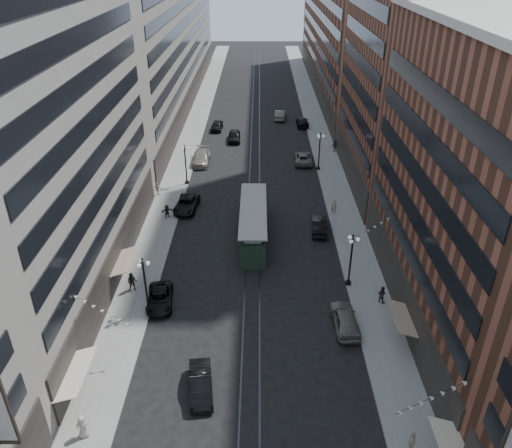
{
  "coord_description": "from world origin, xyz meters",
  "views": [
    {
      "loc": [
        0.58,
        -6.92,
        28.63
      ],
      "look_at": [
        0.33,
        35.08,
        5.0
      ],
      "focal_mm": 35.0,
      "sensor_mm": 36.0,
      "label": 1
    }
  ],
  "objects_px": {
    "car_14": "(280,115)",
    "pedestrian_5": "(167,211)",
    "lamppost_sw_far": "(145,283)",
    "car_12": "(302,122)",
    "streetcar": "(253,224)",
    "car_9": "(217,126)",
    "pedestrian_4": "(412,442)",
    "car_11": "(303,158)",
    "pedestrian_6": "(158,189)",
    "lamppost_se_mid": "(319,150)",
    "car_5": "(201,384)",
    "pedestrian_9": "(335,146)",
    "car_2": "(160,298)",
    "pedestrian_8": "(334,206)",
    "car_8": "(201,157)",
    "lamppost_se_far": "(351,258)",
    "pedestrian_7": "(382,294)",
    "car_7": "(187,204)",
    "pedestrian_2": "(132,282)",
    "pedestrian_1": "(83,426)",
    "car_13": "(234,136)",
    "car_4": "(345,319)"
  },
  "relations": [
    {
      "from": "car_14",
      "to": "pedestrian_5",
      "type": "xyz_separation_m",
      "value": [
        -14.8,
        -38.74,
        0.1
      ]
    },
    {
      "from": "lamppost_sw_far",
      "to": "car_12",
      "type": "relative_size",
      "value": 1.08
    },
    {
      "from": "streetcar",
      "to": "car_9",
      "type": "distance_m",
      "value": 37.6
    },
    {
      "from": "streetcar",
      "to": "pedestrian_4",
      "type": "xyz_separation_m",
      "value": [
        10.39,
        -26.97,
        -0.67
      ]
    },
    {
      "from": "car_11",
      "to": "pedestrian_6",
      "type": "bearing_deg",
      "value": 32.77
    },
    {
      "from": "car_11",
      "to": "lamppost_se_mid",
      "type": "bearing_deg",
      "value": 126.91
    },
    {
      "from": "car_14",
      "to": "pedestrian_6",
      "type": "distance_m",
      "value": 36.87
    },
    {
      "from": "car_5",
      "to": "pedestrian_5",
      "type": "bearing_deg",
      "value": 96.43
    },
    {
      "from": "pedestrian_5",
      "to": "pedestrian_9",
      "type": "relative_size",
      "value": 0.83
    },
    {
      "from": "car_2",
      "to": "car_9",
      "type": "bearing_deg",
      "value": 81.65
    },
    {
      "from": "car_9",
      "to": "car_12",
      "type": "xyz_separation_m",
      "value": [
        15.2,
        2.2,
        -0.04
      ]
    },
    {
      "from": "pedestrian_8",
      "to": "car_8",
      "type": "bearing_deg",
      "value": -40.47
    },
    {
      "from": "car_9",
      "to": "pedestrian_6",
      "type": "bearing_deg",
      "value": -99.05
    },
    {
      "from": "car_14",
      "to": "pedestrian_9",
      "type": "height_order",
      "value": "pedestrian_9"
    },
    {
      "from": "lamppost_sw_far",
      "to": "car_14",
      "type": "height_order",
      "value": "lamppost_sw_far"
    },
    {
      "from": "lamppost_se_far",
      "to": "car_2",
      "type": "distance_m",
      "value": 17.95
    },
    {
      "from": "pedestrian_4",
      "to": "pedestrian_7",
      "type": "bearing_deg",
      "value": 3.65
    },
    {
      "from": "car_7",
      "to": "pedestrian_2",
      "type": "bearing_deg",
      "value": -94.89
    },
    {
      "from": "car_8",
      "to": "car_9",
      "type": "distance_m",
      "value": 15.32
    },
    {
      "from": "streetcar",
      "to": "car_11",
      "type": "xyz_separation_m",
      "value": [
        7.24,
        21.97,
        -0.9
      ]
    },
    {
      "from": "pedestrian_4",
      "to": "car_14",
      "type": "bearing_deg",
      "value": 13.51
    },
    {
      "from": "lamppost_se_far",
      "to": "pedestrian_8",
      "type": "height_order",
      "value": "lamppost_se_far"
    },
    {
      "from": "car_2",
      "to": "lamppost_se_far",
      "type": "bearing_deg",
      "value": 3.12
    },
    {
      "from": "lamppost_se_mid",
      "to": "pedestrian_4",
      "type": "height_order",
      "value": "lamppost_se_mid"
    },
    {
      "from": "streetcar",
      "to": "pedestrian_1",
      "type": "distance_m",
      "value": 28.15
    },
    {
      "from": "streetcar",
      "to": "pedestrian_7",
      "type": "distance_m",
      "value": 16.51
    },
    {
      "from": "pedestrian_2",
      "to": "car_7",
      "type": "bearing_deg",
      "value": 78.12
    },
    {
      "from": "car_2",
      "to": "pedestrian_9",
      "type": "height_order",
      "value": "pedestrian_9"
    },
    {
      "from": "car_12",
      "to": "pedestrian_6",
      "type": "relative_size",
      "value": 3.03
    },
    {
      "from": "streetcar",
      "to": "pedestrian_4",
      "type": "distance_m",
      "value": 28.91
    },
    {
      "from": "car_14",
      "to": "pedestrian_8",
      "type": "bearing_deg",
      "value": 101.94
    },
    {
      "from": "car_8",
      "to": "car_14",
      "type": "xyz_separation_m",
      "value": [
        12.51,
        21.47,
        -0.03
      ]
    },
    {
      "from": "car_5",
      "to": "car_8",
      "type": "relative_size",
      "value": 0.76
    },
    {
      "from": "pedestrian_1",
      "to": "car_13",
      "type": "height_order",
      "value": "pedestrian_1"
    },
    {
      "from": "car_2",
      "to": "car_4",
      "type": "relative_size",
      "value": 0.94
    },
    {
      "from": "car_4",
      "to": "car_5",
      "type": "bearing_deg",
      "value": 29.12
    },
    {
      "from": "lamppost_se_mid",
      "to": "pedestrian_2",
      "type": "bearing_deg",
      "value": -125.01
    },
    {
      "from": "car_2",
      "to": "pedestrian_6",
      "type": "bearing_deg",
      "value": 94.03
    },
    {
      "from": "lamppost_sw_far",
      "to": "lamppost_se_far",
      "type": "distance_m",
      "value": 18.83
    },
    {
      "from": "car_5",
      "to": "pedestrian_6",
      "type": "xyz_separation_m",
      "value": [
        -8.92,
        32.44,
        0.23
      ]
    },
    {
      "from": "pedestrian_2",
      "to": "car_11",
      "type": "bearing_deg",
      "value": 58.18
    },
    {
      "from": "pedestrian_1",
      "to": "pedestrian_2",
      "type": "bearing_deg",
      "value": -96.2
    },
    {
      "from": "lamppost_sw_far",
      "to": "car_2",
      "type": "distance_m",
      "value": 2.77
    },
    {
      "from": "car_5",
      "to": "car_7",
      "type": "xyz_separation_m",
      "value": [
        -4.67,
        28.63,
        0.0
      ]
    },
    {
      "from": "car_7",
      "to": "pedestrian_8",
      "type": "height_order",
      "value": "pedestrian_8"
    },
    {
      "from": "car_9",
      "to": "car_2",
      "type": "bearing_deg",
      "value": -88.71
    },
    {
      "from": "car_9",
      "to": "lamppost_sw_far",
      "type": "bearing_deg",
      "value": -89.68
    },
    {
      "from": "car_5",
      "to": "pedestrian_2",
      "type": "xyz_separation_m",
      "value": [
        -7.62,
        11.98,
        0.35
      ]
    },
    {
      "from": "car_12",
      "to": "pedestrian_6",
      "type": "xyz_separation_m",
      "value": [
        -20.9,
        -28.73,
        0.25
      ]
    },
    {
      "from": "streetcar",
      "to": "car_2",
      "type": "distance_m",
      "value": 14.54
    }
  ]
}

